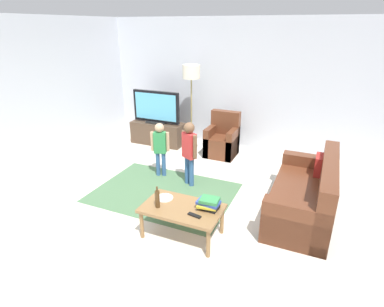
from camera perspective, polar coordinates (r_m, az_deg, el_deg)
The scene contains 16 objects.
ground at distance 4.75m, azimuth -2.96°, elevation -9.82°, with size 7.80×7.80×0.00m, color beige.
wall_back at distance 6.93m, azimuth 8.20°, elevation 12.37°, with size 6.00×0.12×2.70m, color silver.
wall_left at distance 6.13m, azimuth -29.52°, elevation 8.42°, with size 0.12×6.00×2.70m, color silver.
area_rug at distance 5.15m, azimuth -5.14°, elevation -7.06°, with size 2.20×1.60×0.01m, color #4C724C.
tv_stand at distance 7.18m, azimuth -6.26°, elevation 3.69°, with size 1.20×0.44×0.50m.
tv at distance 6.99m, azimuth -6.55°, elevation 8.33°, with size 1.10×0.28×0.71m.
couch at distance 4.74m, azimuth 20.38°, elevation -7.40°, with size 0.80×1.80×0.86m.
armchair at distance 6.52m, azimuth 5.57°, elevation 2.27°, with size 0.60×0.60×0.90m.
floor_lamp at distance 6.66m, azimuth -0.13°, elevation 13.89°, with size 0.36×0.36×1.78m.
child_near_tv at distance 5.49m, azimuth -5.83°, elevation 1.59°, with size 0.32×0.18×0.98m.
child_center at distance 5.11m, azimuth -0.51°, elevation 0.97°, with size 0.33×0.23×1.10m.
coffee_table at distance 4.00m, azimuth -1.81°, elevation -10.33°, with size 1.00×0.60×0.42m.
book_stack at distance 3.90m, azimuth 3.06°, elevation -9.09°, with size 0.29×0.23×0.15m.
bottle at distance 3.93m, azimuth -6.32°, elevation -8.19°, with size 0.06×0.06×0.29m.
tv_remote at distance 3.80m, azimuth 0.45°, elevation -11.20°, with size 0.17×0.05×0.02m, color black.
plate at distance 4.16m, azimuth -4.99°, elevation -8.05°, with size 0.22×0.22×0.02m.
Camera 1 is at (1.84, -3.58, 2.53)m, focal length 29.27 mm.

